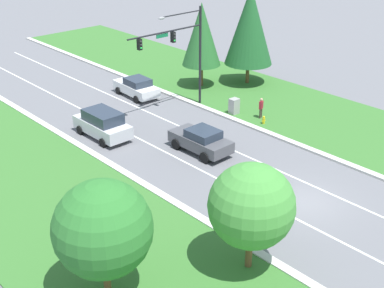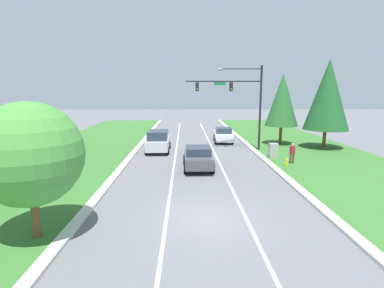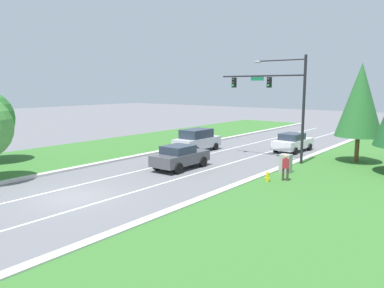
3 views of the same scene
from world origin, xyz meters
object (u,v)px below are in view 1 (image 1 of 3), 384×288
(white_sedan, at_px, (137,87))
(conifer_far_right_tree, at_px, (250,26))
(graphite_sedan, at_px, (201,140))
(fire_hydrant, at_px, (264,120))
(traffic_signal_mast, at_px, (181,45))
(conifer_near_right_tree, at_px, (202,34))
(oak_far_left_tree, at_px, (103,229))
(utility_cabinet, at_px, (234,107))
(pedestrian, at_px, (261,107))
(oak_near_left_tree, at_px, (251,206))
(silver_suv, at_px, (103,124))

(white_sedan, height_order, conifer_far_right_tree, conifer_far_right_tree)
(graphite_sedan, bearing_deg, white_sedan, 73.08)
(white_sedan, relative_size, fire_hydrant, 6.64)
(traffic_signal_mast, distance_m, conifer_near_right_tree, 5.95)
(traffic_signal_mast, bearing_deg, oak_far_left_tree, -139.78)
(white_sedan, distance_m, fire_hydrant, 11.87)
(white_sedan, height_order, utility_cabinet, white_sedan)
(utility_cabinet, xyz_separation_m, pedestrian, (0.89, -1.99, 0.28))
(utility_cabinet, relative_size, oak_far_left_tree, 0.24)
(conifer_near_right_tree, bearing_deg, pedestrian, -101.88)
(white_sedan, distance_m, graphite_sedan, 12.08)
(conifer_far_right_tree, distance_m, oak_far_left_tree, 29.72)
(fire_hydrant, bearing_deg, oak_far_left_tree, -158.13)
(conifer_far_right_tree, height_order, oak_far_left_tree, conifer_far_right_tree)
(white_sedan, xyz_separation_m, oak_far_left_tree, (-15.99, -19.14, 2.56))
(oak_near_left_tree, distance_m, conifer_far_right_tree, 26.68)
(graphite_sedan, height_order, fire_hydrant, graphite_sedan)
(silver_suv, xyz_separation_m, utility_cabinet, (9.99, -3.37, -0.35))
(silver_suv, relative_size, fire_hydrant, 6.75)
(pedestrian, bearing_deg, silver_suv, -45.87)
(fire_hydrant, distance_m, conifer_far_right_tree, 10.81)
(white_sedan, bearing_deg, silver_suv, -139.91)
(conifer_far_right_tree, bearing_deg, white_sedan, 156.98)
(traffic_signal_mast, relative_size, conifer_far_right_tree, 0.92)
(silver_suv, distance_m, pedestrian, 12.13)
(graphite_sedan, bearing_deg, fire_hydrant, 1.03)
(oak_far_left_tree, bearing_deg, fire_hydrant, 21.87)
(oak_far_left_tree, bearing_deg, graphite_sedan, 30.79)
(fire_hydrant, height_order, oak_near_left_tree, oak_near_left_tree)
(utility_cabinet, relative_size, fire_hydrant, 1.88)
(white_sedan, bearing_deg, oak_near_left_tree, -111.27)
(graphite_sedan, distance_m, conifer_near_right_tree, 13.99)
(graphite_sedan, distance_m, fire_hydrant, 6.71)
(pedestrian, distance_m, conifer_near_right_tree, 9.62)
(oak_near_left_tree, relative_size, conifer_far_right_tree, 0.61)
(white_sedan, height_order, silver_suv, silver_suv)
(oak_far_left_tree, bearing_deg, utility_cabinet, 29.12)
(silver_suv, height_order, oak_near_left_tree, oak_near_left_tree)
(fire_hydrant, bearing_deg, oak_near_left_tree, -141.61)
(oak_near_left_tree, bearing_deg, graphite_sedan, 57.09)
(utility_cabinet, distance_m, pedestrian, 2.20)
(pedestrian, distance_m, oak_far_left_tree, 21.98)
(utility_cabinet, bearing_deg, white_sedan, 110.46)
(fire_hydrant, relative_size, conifer_near_right_tree, 0.09)
(oak_near_left_tree, bearing_deg, pedestrian, 39.28)
(oak_near_left_tree, height_order, conifer_far_right_tree, conifer_far_right_tree)
(graphite_sedan, bearing_deg, oak_near_left_tree, -123.77)
(fire_hydrant, height_order, conifer_far_right_tree, conifer_far_right_tree)
(oak_near_left_tree, bearing_deg, conifer_far_right_tree, 42.47)
(white_sedan, xyz_separation_m, graphite_sedan, (-3.34, -11.60, 0.04))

